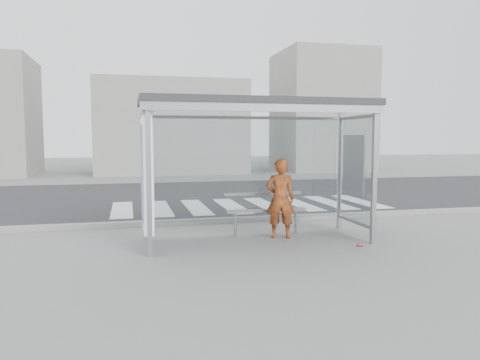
# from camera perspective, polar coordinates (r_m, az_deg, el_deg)

# --- Properties ---
(ground) EXTENTS (80.00, 80.00, 0.00)m
(ground) POSITION_cam_1_polar(r_m,az_deg,el_deg) (8.83, 2.07, -7.42)
(ground) COLOR slate
(ground) RESTS_ON ground
(road) EXTENTS (30.00, 10.00, 0.01)m
(road) POSITION_cam_1_polar(r_m,az_deg,el_deg) (15.60, -4.85, -1.94)
(road) COLOR #242426
(road) RESTS_ON ground
(curb) EXTENTS (30.00, 0.18, 0.12)m
(curb) POSITION_cam_1_polar(r_m,az_deg,el_deg) (10.68, -0.75, -4.89)
(curb) COLOR gray
(curb) RESTS_ON ground
(crosswalk) EXTENTS (7.55, 3.00, 0.00)m
(crosswalk) POSITION_cam_1_polar(r_m,az_deg,el_deg) (13.37, 1.02, -3.11)
(crosswalk) COLOR silver
(crosswalk) RESTS_ON ground
(bus_shelter) EXTENTS (4.25, 1.65, 2.62)m
(bus_shelter) POSITION_cam_1_polar(r_m,az_deg,el_deg) (8.59, -0.40, 5.56)
(bus_shelter) COLOR gray
(bus_shelter) RESTS_ON ground
(building_center) EXTENTS (8.00, 5.00, 5.00)m
(building_center) POSITION_cam_1_polar(r_m,az_deg,el_deg) (26.41, -8.51, 6.34)
(building_center) COLOR gray
(building_center) RESTS_ON ground
(building_right) EXTENTS (5.00, 5.00, 7.00)m
(building_right) POSITION_cam_1_polar(r_m,az_deg,el_deg) (28.68, 9.87, 8.22)
(building_right) COLOR gray
(building_right) RESTS_ON ground
(person) EXTENTS (0.63, 0.48, 1.53)m
(person) POSITION_cam_1_polar(r_m,az_deg,el_deg) (8.98, 4.93, -2.26)
(person) COLOR orange
(person) RESTS_ON ground
(bench) EXTENTS (1.61, 0.31, 0.83)m
(bench) POSITION_cam_1_polar(r_m,az_deg,el_deg) (9.30, 3.15, -3.66)
(bench) COLOR slate
(bench) RESTS_ON ground
(soda_can) EXTENTS (0.12, 0.08, 0.06)m
(soda_can) POSITION_cam_1_polar(r_m,az_deg,el_deg) (8.63, 14.40, -7.69)
(soda_can) COLOR #C53A6A
(soda_can) RESTS_ON ground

